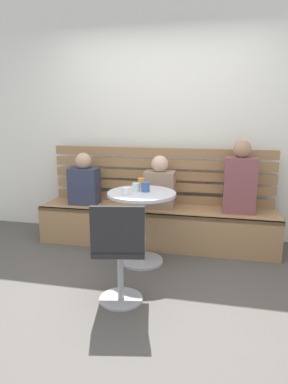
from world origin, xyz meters
name	(u,v)px	position (x,y,z in m)	size (l,w,h in m)	color
ground	(131,297)	(0.00, 0.00, 0.00)	(8.00, 8.00, 0.00)	#514C47
back_wall	(164,117)	(0.00, 1.64, 1.45)	(5.20, 0.10, 2.90)	white
booth_bench	(156,226)	(0.00, 1.20, 0.22)	(2.70, 0.52, 0.44)	#A87C51
booth_backrest	(160,175)	(0.00, 1.44, 0.78)	(2.65, 0.04, 0.66)	#9A7249
cafe_table	(142,214)	(-0.06, 0.69, 0.52)	(0.68, 0.68, 0.74)	#ADADB2
white_chair	(119,250)	(-0.05, -0.13, 0.46)	(0.47, 0.47, 0.85)	#ADADB2
person_adult	(240,181)	(0.91, 1.22, 0.79)	(0.34, 0.22, 0.79)	brown
person_child_left	(84,182)	(-0.87, 1.20, 0.71)	(0.34, 0.22, 0.61)	#333851
person_child_middle	(160,185)	(0.03, 1.23, 0.70)	(0.34, 0.22, 0.60)	#9E7F6B
cup_tumbler_orange	(141,183)	(-0.11, 0.90, 0.79)	(0.07, 0.07, 0.10)	orange
cup_glass_short	(136,187)	(-0.13, 0.73, 0.78)	(0.08, 0.08, 0.08)	silver
cup_ceramic_white	(126,191)	(-0.18, 0.56, 0.78)	(0.08, 0.08, 0.07)	white
cup_mug_blue	(145,187)	(-0.03, 0.72, 0.79)	(0.08, 0.08, 0.10)	#3D5B9E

